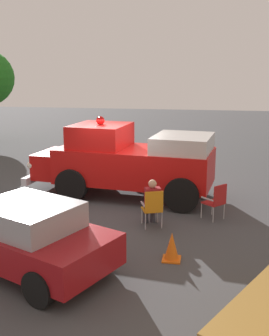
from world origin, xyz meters
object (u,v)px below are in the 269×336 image
object	(u,v)px
lawn_chair_by_car	(217,199)
spectator_standing	(120,148)
lawn_chair_near_truck	(153,206)
vintage_fire_truck	(128,160)
classic_hot_rod	(18,233)
spectator_seated	(152,201)
traffic_cone	(172,247)

from	to	relation	value
lawn_chair_by_car	spectator_standing	world-z (taller)	spectator_standing
lawn_chair_near_truck	spectator_standing	bearing A→B (deg)	-160.16
spectator_standing	lawn_chair_by_car	bearing A→B (deg)	37.21
vintage_fire_truck	spectator_standing	distance (m)	3.32
lawn_chair_near_truck	spectator_standing	distance (m)	6.17
lawn_chair_by_car	spectator_standing	xyz separation A→B (m)	(-4.92, -3.74, 0.37)
classic_hot_rod	spectator_seated	world-z (taller)	classic_hot_rod
classic_hot_rod	spectator_standing	world-z (taller)	spectator_standing
lawn_chair_by_car	traffic_cone	bearing A→B (deg)	-20.26
classic_hot_rod	spectator_seated	bearing A→B (deg)	138.71
vintage_fire_truck	spectator_seated	size ratio (longest dim) A/B	4.79
vintage_fire_truck	traffic_cone	bearing A→B (deg)	22.24
spectator_standing	traffic_cone	distance (m)	8.13
lawn_chair_near_truck	spectator_standing	size ratio (longest dim) A/B	0.61
lawn_chair_near_truck	spectator_seated	bearing A→B (deg)	-157.57
lawn_chair_near_truck	lawn_chair_by_car	bearing A→B (deg)	117.78
lawn_chair_by_car	traffic_cone	xyz separation A→B (m)	(2.70, -1.00, -0.28)
traffic_cone	spectator_seated	bearing A→B (deg)	-160.19
spectator_standing	lawn_chair_near_truck	bearing A→B (deg)	19.84
vintage_fire_truck	lawn_chair_by_car	size ratio (longest dim) A/B	6.06
classic_hot_rod	lawn_chair_by_car	world-z (taller)	classic_hot_rod
lawn_chair_by_car	spectator_seated	world-z (taller)	spectator_seated
vintage_fire_truck	classic_hot_rod	xyz separation A→B (m)	(5.28, -1.34, -0.45)
lawn_chair_near_truck	lawn_chair_by_car	world-z (taller)	same
spectator_standing	traffic_cone	world-z (taller)	spectator_standing
classic_hot_rod	lawn_chair_by_car	xyz separation A→B (m)	(-3.54, 4.15, -0.16)
classic_hot_rod	lawn_chair_by_car	bearing A→B (deg)	130.44
lawn_chair_by_car	classic_hot_rod	bearing A→B (deg)	-49.56
traffic_cone	vintage_fire_truck	bearing A→B (deg)	-157.76
lawn_chair_near_truck	traffic_cone	xyz separation A→B (m)	(1.83, 0.65, -0.28)
lawn_chair_near_truck	spectator_seated	world-z (taller)	spectator_seated
vintage_fire_truck	classic_hot_rod	bearing A→B (deg)	-14.23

